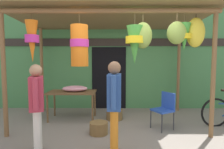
{
  "coord_description": "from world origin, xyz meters",
  "views": [
    {
      "loc": [
        -0.11,
        -3.75,
        1.59
      ],
      "look_at": [
        -0.15,
        0.99,
        1.22
      ],
      "focal_mm": 29.89,
      "sensor_mm": 36.0,
      "label": 1
    }
  ],
  "objects_px": {
    "folding_chair": "(165,107)",
    "shopper_by_bananas": "(37,101)",
    "flower_heap_on_table": "(75,88)",
    "wicker_basket_spare": "(114,114)",
    "vendor_in_orange": "(114,100)",
    "wicker_basket_by_table": "(99,128)",
    "display_table": "(72,95)"
  },
  "relations": [
    {
      "from": "shopper_by_bananas",
      "to": "flower_heap_on_table",
      "type": "bearing_deg",
      "value": 81.15
    },
    {
      "from": "wicker_basket_by_table",
      "to": "vendor_in_orange",
      "type": "xyz_separation_m",
      "value": [
        0.33,
        -0.83,
        0.79
      ]
    },
    {
      "from": "flower_heap_on_table",
      "to": "vendor_in_orange",
      "type": "distance_m",
      "value": 2.13
    },
    {
      "from": "flower_heap_on_table",
      "to": "folding_chair",
      "type": "distance_m",
      "value": 2.33
    },
    {
      "from": "folding_chair",
      "to": "shopper_by_bananas",
      "type": "bearing_deg",
      "value": -155.69
    },
    {
      "from": "folding_chair",
      "to": "vendor_in_orange",
      "type": "relative_size",
      "value": 0.54
    },
    {
      "from": "display_table",
      "to": "folding_chair",
      "type": "height_order",
      "value": "folding_chair"
    },
    {
      "from": "folding_chair",
      "to": "wicker_basket_spare",
      "type": "height_order",
      "value": "folding_chair"
    },
    {
      "from": "display_table",
      "to": "vendor_in_orange",
      "type": "bearing_deg",
      "value": -58.65
    },
    {
      "from": "wicker_basket_spare",
      "to": "shopper_by_bananas",
      "type": "distance_m",
      "value": 2.36
    },
    {
      "from": "flower_heap_on_table",
      "to": "wicker_basket_by_table",
      "type": "bearing_deg",
      "value": -55.49
    },
    {
      "from": "folding_chair",
      "to": "shopper_by_bananas",
      "type": "distance_m",
      "value": 2.76
    },
    {
      "from": "display_table",
      "to": "folding_chair",
      "type": "xyz_separation_m",
      "value": [
        2.28,
        -0.67,
        -0.17
      ]
    },
    {
      "from": "display_table",
      "to": "flower_heap_on_table",
      "type": "distance_m",
      "value": 0.18
    },
    {
      "from": "wicker_basket_spare",
      "to": "vendor_in_orange",
      "type": "bearing_deg",
      "value": -90.41
    },
    {
      "from": "folding_chair",
      "to": "vendor_in_orange",
      "type": "distance_m",
      "value": 1.7
    },
    {
      "from": "display_table",
      "to": "wicker_basket_by_table",
      "type": "distance_m",
      "value": 1.38
    },
    {
      "from": "display_table",
      "to": "shopper_by_bananas",
      "type": "distance_m",
      "value": 1.82
    },
    {
      "from": "display_table",
      "to": "flower_heap_on_table",
      "type": "bearing_deg",
      "value": 17.71
    },
    {
      "from": "wicker_basket_by_table",
      "to": "shopper_by_bananas",
      "type": "distance_m",
      "value": 1.48
    },
    {
      "from": "wicker_basket_by_table",
      "to": "wicker_basket_spare",
      "type": "bearing_deg",
      "value": 70.93
    },
    {
      "from": "folding_chair",
      "to": "vendor_in_orange",
      "type": "height_order",
      "value": "vendor_in_orange"
    },
    {
      "from": "wicker_basket_spare",
      "to": "shopper_by_bananas",
      "type": "xyz_separation_m",
      "value": [
        -1.33,
        -1.79,
        0.75
      ]
    },
    {
      "from": "flower_heap_on_table",
      "to": "wicker_basket_by_table",
      "type": "relative_size",
      "value": 1.7
    },
    {
      "from": "flower_heap_on_table",
      "to": "shopper_by_bananas",
      "type": "height_order",
      "value": "shopper_by_bananas"
    },
    {
      "from": "flower_heap_on_table",
      "to": "folding_chair",
      "type": "relative_size",
      "value": 0.8
    },
    {
      "from": "flower_heap_on_table",
      "to": "wicker_basket_spare",
      "type": "distance_m",
      "value": 1.25
    },
    {
      "from": "wicker_basket_by_table",
      "to": "shopper_by_bananas",
      "type": "height_order",
      "value": "shopper_by_bananas"
    },
    {
      "from": "flower_heap_on_table",
      "to": "vendor_in_orange",
      "type": "bearing_deg",
      "value": -60.88
    },
    {
      "from": "wicker_basket_spare",
      "to": "shopper_by_bananas",
      "type": "bearing_deg",
      "value": -126.55
    },
    {
      "from": "folding_chair",
      "to": "flower_heap_on_table",
      "type": "bearing_deg",
      "value": 162.44
    },
    {
      "from": "flower_heap_on_table",
      "to": "wicker_basket_by_table",
      "type": "distance_m",
      "value": 1.42
    }
  ]
}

